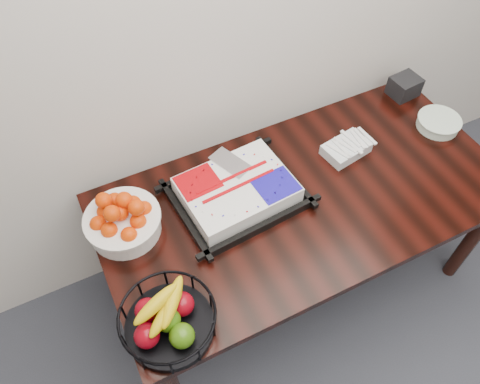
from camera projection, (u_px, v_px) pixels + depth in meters
name	position (u px, v px, depth m)	size (l,w,h in m)	color
table	(304.00, 207.00, 2.11)	(1.80, 0.90, 0.75)	black
cake_tray	(237.00, 191.00, 1.99)	(0.55, 0.45, 0.11)	black
tangerine_bowl	(122.00, 219.00, 1.86)	(0.31, 0.31, 0.20)	white
fruit_basket	(168.00, 320.00, 1.62)	(0.34, 0.34, 0.18)	black
plate_stack	(438.00, 123.00, 2.28)	(0.21, 0.21, 0.05)	white
fork_bag	(346.00, 148.00, 2.17)	(0.23, 0.17, 0.06)	silver
napkin_box	(404.00, 86.00, 2.41)	(0.14, 0.12, 0.10)	black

